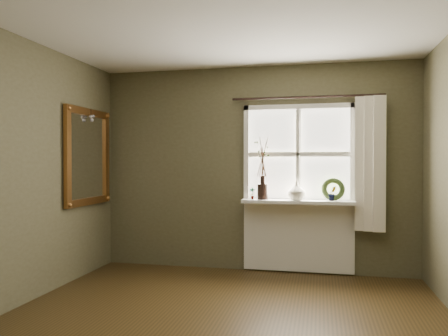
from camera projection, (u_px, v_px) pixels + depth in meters
ceiling at (211, 4)px, 3.34m from camera, size 4.50×4.50×0.00m
wall_back at (255, 169)px, 5.61m from camera, size 4.00×0.10×2.60m
window_frame at (298, 154)px, 5.42m from camera, size 1.36×0.06×1.24m
window_sill at (298, 202)px, 5.32m from camera, size 1.36×0.26×0.04m
window_apron at (298, 236)px, 5.44m from camera, size 1.36×0.04×0.88m
dark_jug at (263, 192)px, 5.41m from camera, size 0.16×0.16×0.19m
cream_vase at (296, 191)px, 5.32m from camera, size 0.23×0.23×0.22m
wreath at (333, 192)px, 5.27m from camera, size 0.28×0.13×0.29m
potted_plant_left at (252, 193)px, 5.44m from camera, size 0.08×0.06×0.15m
potted_plant_right at (332, 193)px, 5.23m from camera, size 0.12×0.11×0.18m
curtain at (370, 164)px, 5.14m from camera, size 0.36×0.12×1.59m
curtain_rod at (306, 97)px, 5.33m from camera, size 1.84×0.03×0.03m
gilt_mirror at (88, 157)px, 5.34m from camera, size 0.10×0.99×1.18m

